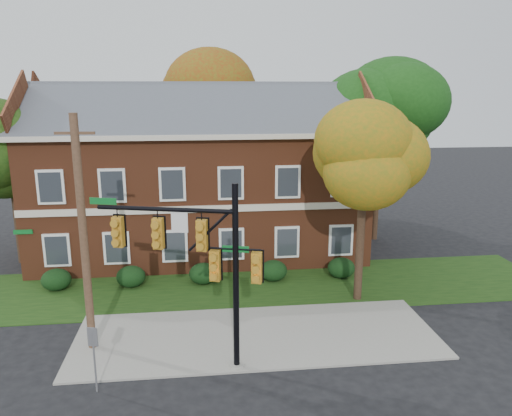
{
  "coord_description": "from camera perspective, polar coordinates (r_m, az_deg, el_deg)",
  "views": [
    {
      "loc": [
        -2.07,
        -16.6,
        9.47
      ],
      "look_at": [
        0.2,
        3.0,
        4.69
      ],
      "focal_mm": 35.0,
      "sensor_mm": 36.0,
      "label": 1
    }
  ],
  "objects": [
    {
      "name": "tree_near_right",
      "position": [
        21.91,
        12.97,
        5.93
      ],
      "size": [
        4.5,
        4.25,
        8.58
      ],
      "color": "black",
      "rests_on": "ground"
    },
    {
      "name": "tree_left_rear",
      "position": [
        29.22,
        -26.07,
        6.77
      ],
      "size": [
        5.4,
        5.1,
        8.88
      ],
      "color": "black",
      "rests_on": "ground"
    },
    {
      "name": "apartment_building",
      "position": [
        28.9,
        -6.41,
        4.61
      ],
      "size": [
        18.8,
        8.8,
        9.74
      ],
      "color": "brown",
      "rests_on": "ground"
    },
    {
      "name": "hedge_center",
      "position": [
        24.96,
        -6.05,
        -7.46
      ],
      "size": [
        1.4,
        1.26,
        1.05
      ],
      "primitive_type": "ellipsoid",
      "color": "black",
      "rests_on": "ground"
    },
    {
      "name": "tree_right_rear",
      "position": [
        31.57,
        14.81,
        10.73
      ],
      "size": [
        6.3,
        5.95,
        10.62
      ],
      "color": "black",
      "rests_on": "ground"
    },
    {
      "name": "hedge_left",
      "position": [
        25.19,
        -14.11,
        -7.61
      ],
      "size": [
        1.4,
        1.26,
        1.05
      ],
      "primitive_type": "ellipsoid",
      "color": "black",
      "rests_on": "ground"
    },
    {
      "name": "tree_far_rear",
      "position": [
        36.43,
        -4.49,
        12.6
      ],
      "size": [
        6.84,
        6.46,
        11.52
      ],
      "color": "black",
      "rests_on": "ground"
    },
    {
      "name": "ground",
      "position": [
        19.22,
        0.46,
        -15.89
      ],
      "size": [
        120.0,
        120.0,
        0.0
      ],
      "primitive_type": "plane",
      "color": "black",
      "rests_on": "ground"
    },
    {
      "name": "hedge_far_left",
      "position": [
        25.9,
        -21.87,
        -7.61
      ],
      "size": [
        1.4,
        1.26,
        1.05
      ],
      "primitive_type": "ellipsoid",
      "color": "black",
      "rests_on": "ground"
    },
    {
      "name": "grass_strip",
      "position": [
        24.59,
        -1.28,
        -8.99
      ],
      "size": [
        30.0,
        6.0,
        0.04
      ],
      "primitive_type": "cube",
      "color": "#193811",
      "rests_on": "ground"
    },
    {
      "name": "traffic_signal",
      "position": [
        16.69,
        -6.31,
        -5.44
      ],
      "size": [
        5.68,
        1.65,
        6.52
      ],
      "rotation": [
        0.0,
        0.0,
        -0.26
      ],
      "color": "gray",
      "rests_on": "ground"
    },
    {
      "name": "sign_post",
      "position": [
        16.98,
        -18.07,
        -15.04
      ],
      "size": [
        0.32,
        0.12,
        2.24
      ],
      "rotation": [
        0.0,
        0.0,
        -0.26
      ],
      "color": "slate",
      "rests_on": "ground"
    },
    {
      "name": "hedge_far_right",
      "position": [
        25.94,
        9.71,
        -6.75
      ],
      "size": [
        1.4,
        1.26,
        1.05
      ],
      "primitive_type": "ellipsoid",
      "color": "black",
      "rests_on": "ground"
    },
    {
      "name": "sidewalk",
      "position": [
        20.08,
        0.09,
        -14.4
      ],
      "size": [
        14.0,
        5.0,
        0.08
      ],
      "primitive_type": "cube",
      "color": "gray",
      "rests_on": "ground"
    },
    {
      "name": "hedge_right",
      "position": [
        25.21,
        1.99,
        -7.17
      ],
      "size": [
        1.4,
        1.26,
        1.05
      ],
      "primitive_type": "ellipsoid",
      "color": "black",
      "rests_on": "ground"
    },
    {
      "name": "utility_pole",
      "position": [
        18.61,
        -19.13,
        -3.01
      ],
      "size": [
        1.35,
        0.31,
        8.65
      ],
      "rotation": [
        0.0,
        0.0,
        -0.07
      ],
      "color": "#473121",
      "rests_on": "ground"
    }
  ]
}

